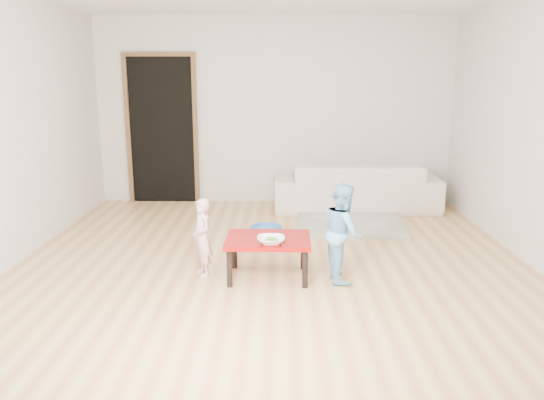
{
  "coord_description": "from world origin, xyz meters",
  "views": [
    {
      "loc": [
        0.06,
        -5.07,
        1.8
      ],
      "look_at": [
        0.0,
        -0.2,
        0.65
      ],
      "focal_mm": 35.0,
      "sensor_mm": 36.0,
      "label": 1
    }
  ],
  "objects_px": {
    "child_blue": "(343,232)",
    "bowl": "(271,240)",
    "sofa": "(355,186)",
    "basin": "(266,231)",
    "red_table": "(268,258)",
    "child_pink": "(202,238)"
  },
  "relations": [
    {
      "from": "child_blue",
      "to": "basin",
      "type": "bearing_deg",
      "value": 21.74
    },
    {
      "from": "bowl",
      "to": "child_pink",
      "type": "height_order",
      "value": "child_pink"
    },
    {
      "from": "child_blue",
      "to": "basin",
      "type": "height_order",
      "value": "child_blue"
    },
    {
      "from": "bowl",
      "to": "child_pink",
      "type": "distance_m",
      "value": 0.67
    },
    {
      "from": "basin",
      "to": "bowl",
      "type": "bearing_deg",
      "value": -86.93
    },
    {
      "from": "sofa",
      "to": "child_blue",
      "type": "distance_m",
      "value": 2.65
    },
    {
      "from": "red_table",
      "to": "sofa",
      "type": "bearing_deg",
      "value": 65.95
    },
    {
      "from": "red_table",
      "to": "basin",
      "type": "distance_m",
      "value": 1.27
    },
    {
      "from": "bowl",
      "to": "child_blue",
      "type": "xyz_separation_m",
      "value": [
        0.64,
        0.14,
        0.03
      ]
    },
    {
      "from": "child_pink",
      "to": "child_blue",
      "type": "bearing_deg",
      "value": 56.25
    },
    {
      "from": "child_blue",
      "to": "bowl",
      "type": "bearing_deg",
      "value": 94.99
    },
    {
      "from": "child_blue",
      "to": "sofa",
      "type": "bearing_deg",
      "value": -17.55
    },
    {
      "from": "bowl",
      "to": "basin",
      "type": "distance_m",
      "value": 1.48
    },
    {
      "from": "red_table",
      "to": "child_blue",
      "type": "distance_m",
      "value": 0.71
    },
    {
      "from": "red_table",
      "to": "child_blue",
      "type": "relative_size",
      "value": 0.86
    },
    {
      "from": "sofa",
      "to": "bowl",
      "type": "distance_m",
      "value": 2.96
    },
    {
      "from": "red_table",
      "to": "child_pink",
      "type": "distance_m",
      "value": 0.63
    },
    {
      "from": "sofa",
      "to": "child_pink",
      "type": "xyz_separation_m",
      "value": [
        -1.75,
        -2.52,
        0.04
      ]
    },
    {
      "from": "sofa",
      "to": "basin",
      "type": "relative_size",
      "value": 6.04
    },
    {
      "from": "child_pink",
      "to": "bowl",
      "type": "bearing_deg",
      "value": 41.0
    },
    {
      "from": "red_table",
      "to": "child_blue",
      "type": "xyz_separation_m",
      "value": [
        0.67,
        -0.03,
        0.25
      ]
    },
    {
      "from": "sofa",
      "to": "child_blue",
      "type": "bearing_deg",
      "value": 79.11
    }
  ]
}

